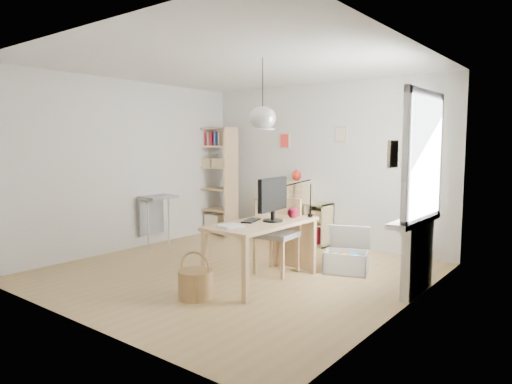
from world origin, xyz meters
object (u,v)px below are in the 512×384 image
Objects in this scene: storage_chest at (347,257)px; chair at (279,230)px; desk at (262,230)px; monitor at (273,197)px; drawer_chest at (294,191)px; tall_bookshelf at (216,176)px; cube_shelf at (293,224)px.

chair is at bearing -161.48° from storage_chest.
desk is 2.43× the size of monitor.
storage_chest is 2.07m from drawer_chest.
chair is at bearing -83.32° from drawer_chest.
drawer_chest is at bearing 114.00° from desk.
tall_bookshelf is 2.03× the size of chair.
cube_shelf is 0.60m from drawer_chest.
monitor reaches higher than drawer_chest.
cube_shelf is at bearing 111.27° from monitor.
tall_bookshelf is 3.24m from monitor.
drawer_chest reaches higher than storage_chest.
cube_shelf is at bearing 118.12° from drawer_chest.
cube_shelf is 1.81× the size of storage_chest.
tall_bookshelf is at bearing 167.83° from drawer_chest.
monitor is (-0.53, -0.95, 0.86)m from storage_chest.
drawer_chest is (-1.59, 1.13, 0.70)m from storage_chest.
storage_chest is at bearing -15.60° from tall_bookshelf.
chair is 1.59× the size of monitor.
monitor is at bearing -138.26° from storage_chest.
cube_shelf is 1.97m from chair.
monitor is at bearing -62.63° from cube_shelf.
storage_chest is (3.20, -0.89, -0.90)m from tall_bookshelf.
chair is at bearing 108.55° from monitor.
desk is 1.31m from storage_chest.
desk is at bearing -37.01° from tall_bookshelf.
cube_shelf is 2.30× the size of drawer_chest.
cube_shelf is at bearing 112.74° from chair.
tall_bookshelf is (-2.59, 1.95, 0.43)m from desk.
drawer_chest reaches higher than cube_shelf.
monitor is at bearing -34.71° from tall_bookshelf.
tall_bookshelf is 1.64m from drawer_chest.
drawer_chest reaches higher than chair.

